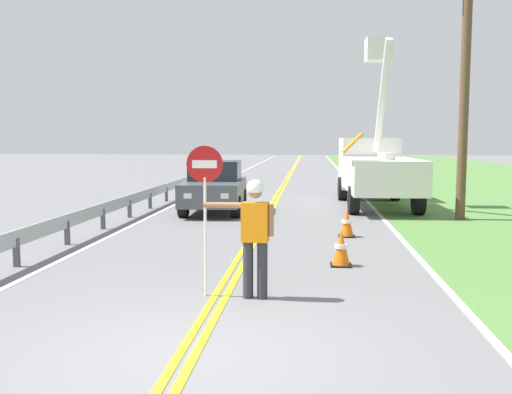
{
  "coord_description": "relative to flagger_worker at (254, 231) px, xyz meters",
  "views": [
    {
      "loc": [
        1.37,
        -6.15,
        2.44
      ],
      "look_at": [
        0.22,
        5.85,
        1.2
      ],
      "focal_mm": 40.01,
      "sensor_mm": 36.0,
      "label": 1
    }
  ],
  "objects": [
    {
      "name": "guardrail_left_shoulder",
      "position": [
        -4.73,
        12.0,
        -0.53
      ],
      "size": [
        0.1,
        32.0,
        0.71
      ],
      "color": "#9EA0A3",
      "rests_on": "ground"
    },
    {
      "name": "flagger_worker",
      "position": [
        0.0,
        0.0,
        0.0
      ],
      "size": [
        1.09,
        0.27,
        1.83
      ],
      "color": "#2D2D33",
      "rests_on": "ground"
    },
    {
      "name": "traffic_cone_lead",
      "position": [
        1.44,
        2.38,
        -0.71
      ],
      "size": [
        0.4,
        0.4,
        0.7
      ],
      "color": "orange",
      "rests_on": "ground"
    },
    {
      "name": "traffic_cone_mid",
      "position": [
        1.75,
        5.68,
        -0.71
      ],
      "size": [
        0.4,
        0.4,
        0.7
      ],
      "color": "orange",
      "rests_on": "ground"
    },
    {
      "name": "edge_line_right",
      "position": [
        3.07,
        17.65,
        -1.04
      ],
      "size": [
        0.12,
        110.0,
        0.01
      ],
      "primitive_type": "cube",
      "color": "silver",
      "rests_on": "ground"
    },
    {
      "name": "ground_plane",
      "position": [
        -0.53,
        -2.35,
        -1.05
      ],
      "size": [
        160.0,
        160.0,
        0.0
      ],
      "primitive_type": "plane",
      "color": "slate"
    },
    {
      "name": "centerline_yellow_left",
      "position": [
        -0.62,
        17.65,
        -1.04
      ],
      "size": [
        0.11,
        110.0,
        0.01
      ],
      "primitive_type": "cube",
      "color": "yellow",
      "rests_on": "ground"
    },
    {
      "name": "utility_bucket_truck",
      "position": [
        3.2,
        12.55,
        0.38
      ],
      "size": [
        2.67,
        6.87,
        5.97
      ],
      "color": "white",
      "rests_on": "ground"
    },
    {
      "name": "oncoming_sedan_nearest",
      "position": [
        -2.32,
        10.12,
        -0.21
      ],
      "size": [
        2.07,
        4.18,
        1.7
      ],
      "color": "#4C5156",
      "rests_on": "ground"
    },
    {
      "name": "stop_sign_paddle",
      "position": [
        -0.77,
        0.05,
        0.66
      ],
      "size": [
        0.56,
        0.04,
        2.33
      ],
      "color": "silver",
      "rests_on": "ground"
    },
    {
      "name": "centerline_yellow_right",
      "position": [
        -0.44,
        17.65,
        -1.04
      ],
      "size": [
        0.11,
        110.0,
        0.01
      ],
      "primitive_type": "cube",
      "color": "yellow",
      "rests_on": "ground"
    },
    {
      "name": "utility_pole_near",
      "position": [
        5.36,
        9.08,
        3.01
      ],
      "size": [
        1.8,
        0.28,
        7.75
      ],
      "color": "brown",
      "rests_on": "ground"
    },
    {
      "name": "edge_line_left",
      "position": [
        -4.13,
        17.65,
        -1.04
      ],
      "size": [
        0.12,
        110.0,
        0.01
      ],
      "primitive_type": "cube",
      "color": "silver",
      "rests_on": "ground"
    }
  ]
}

